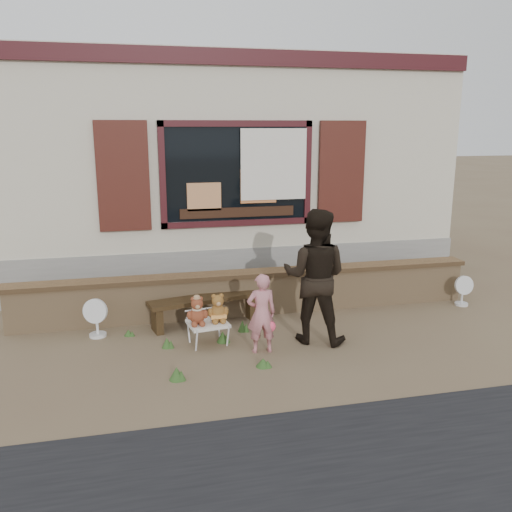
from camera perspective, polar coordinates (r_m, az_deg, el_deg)
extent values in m
plane|color=brown|center=(7.49, 1.05, -8.51)|extent=(80.00, 80.00, 0.00)
cube|color=#B7AD94|center=(11.37, -4.56, 11.42)|extent=(8.00, 5.00, 3.20)
cube|color=gray|center=(11.61, -4.37, 1.51)|extent=(8.04, 5.04, 0.80)
cube|color=black|center=(8.90, -2.03, 8.62)|extent=(2.30, 0.04, 1.50)
cube|color=#3B1115|center=(8.85, -2.04, 13.78)|extent=(2.50, 0.08, 0.10)
cube|color=#3B1115|center=(8.98, -1.96, 3.52)|extent=(2.50, 0.08, 0.10)
cube|color=#3B1115|center=(8.73, -9.83, 8.33)|extent=(0.10, 0.08, 1.70)
cube|color=#3B1115|center=(9.19, 5.45, 8.72)|extent=(0.10, 0.08, 1.70)
cube|color=black|center=(8.70, -13.81, 8.13)|extent=(0.80, 0.07, 1.70)
cube|color=black|center=(9.38, 8.99, 8.72)|extent=(0.80, 0.07, 1.70)
cube|color=silver|center=(8.95, 1.88, 9.61)|extent=(1.10, 0.02, 1.15)
cube|color=#3B1115|center=(8.94, -2.14, 20.20)|extent=(8.00, 0.12, 0.25)
cube|color=black|center=(8.94, -1.96, 4.64)|extent=(1.90, 0.06, 0.16)
cube|color=tan|center=(8.82, -5.50, 6.23)|extent=(0.55, 0.06, 0.45)
cube|color=#E08447|center=(8.96, 0.24, 7.38)|extent=(0.60, 0.06, 0.55)
cube|color=tan|center=(8.31, -0.63, -4.07)|extent=(7.00, 0.30, 0.60)
cube|color=brown|center=(8.21, -0.63, -1.87)|extent=(7.10, 0.36, 0.07)
cube|color=black|center=(7.86, -5.44, -4.52)|extent=(1.65, 0.68, 0.06)
cube|color=black|center=(7.73, -10.36, -6.67)|extent=(0.16, 0.32, 0.34)
cube|color=black|center=(8.18, -0.74, -5.29)|extent=(0.16, 0.32, 0.34)
cube|color=silver|center=(7.18, -5.10, -7.10)|extent=(0.56, 0.51, 0.04)
cylinder|color=silver|center=(7.01, -6.27, -9.00)|extent=(0.03, 0.03, 0.27)
cylinder|color=silver|center=(7.13, -2.97, -8.55)|extent=(0.03, 0.03, 0.27)
cylinder|color=silver|center=(7.36, -7.10, -7.92)|extent=(0.03, 0.03, 0.27)
cylinder|color=silver|center=(7.47, -3.95, -7.52)|extent=(0.03, 0.03, 0.27)
imported|color=#D47F87|center=(6.85, 0.58, -6.06)|extent=(0.38, 0.25, 1.03)
imported|color=black|center=(7.14, 6.22, -2.14)|extent=(1.09, 1.01, 1.79)
cylinder|color=silver|center=(7.81, -16.30, -7.98)|extent=(0.23, 0.23, 0.04)
cylinder|color=silver|center=(7.76, -16.37, -6.97)|extent=(0.04, 0.04, 0.29)
cylinder|color=silver|center=(7.69, -16.48, -5.50)|extent=(0.35, 0.22, 0.34)
cylinder|color=silver|center=(9.36, 20.79, -4.74)|extent=(0.21, 0.21, 0.04)
cylinder|color=silver|center=(9.32, 20.86, -3.96)|extent=(0.03, 0.03, 0.27)
cylinder|color=silver|center=(9.27, 20.96, -2.84)|extent=(0.31, 0.12, 0.31)
cone|color=#315421|center=(7.22, -9.36, -8.98)|extent=(0.14, 0.14, 0.14)
cone|color=#315421|center=(7.31, -3.54, -8.47)|extent=(0.16, 0.16, 0.15)
cone|color=#315421|center=(6.61, 0.75, -11.14)|extent=(0.18, 0.18, 0.11)
cone|color=#315421|center=(7.72, -13.28, -7.85)|extent=(0.12, 0.12, 0.09)
cone|color=#315421|center=(6.35, -8.36, -12.13)|extent=(0.17, 0.17, 0.15)
cone|color=#315421|center=(7.66, -1.44, -7.37)|extent=(0.13, 0.13, 0.16)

